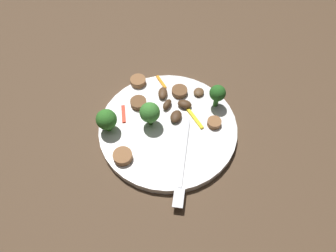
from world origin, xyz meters
The scene contains 19 objects.
ground_plane centered at (0.00, 0.00, 0.00)m, with size 1.40×1.40×0.00m, color #4C3826.
plate centered at (0.00, 0.00, 0.01)m, with size 0.27×0.27×0.02m, color white.
fork centered at (0.07, 0.06, 0.02)m, with size 0.18×0.06×0.00m.
broccoli_floret_0 centered at (-0.09, 0.07, 0.05)m, with size 0.03×0.03×0.05m.
broccoli_floret_1 centered at (0.01, -0.03, 0.05)m, with size 0.04×0.04×0.06m.
broccoli_floret_2 centered at (0.05, -0.10, 0.05)m, with size 0.04×0.04×0.05m.
sausage_slice_0 centered at (0.10, -0.05, 0.02)m, with size 0.04×0.04×0.01m, color brown.
sausage_slice_1 centered at (-0.08, -0.10, 0.02)m, with size 0.03×0.03×0.01m, color brown.
sausage_slice_2 centered at (-0.02, -0.08, 0.02)m, with size 0.03×0.03×0.01m, color brown.
sausage_slice_3 centered at (-0.04, 0.08, 0.02)m, with size 0.03×0.03×0.01m, color brown.
sausage_slice_4 centered at (-0.09, -0.01, 0.02)m, with size 0.03×0.03×0.01m, color brown.
mushroom_0 centered at (-0.02, 0.01, 0.02)m, with size 0.03×0.02×0.01m, color #422B19.
mushroom_1 centered at (-0.07, -0.04, 0.02)m, with size 0.03×0.02×0.01m, color #4C331E.
mushroom_2 centered at (-0.10, 0.03, 0.02)m, with size 0.02×0.02×0.01m, color brown.
mushroom_3 centered at (-0.04, -0.02, 0.02)m, with size 0.03×0.01×0.01m, color #422B19.
mushroom_4 centered at (-0.06, 0.01, 0.02)m, with size 0.03×0.02×0.01m, color #422B19.
pepper_strip_0 centered at (0.01, -0.09, 0.02)m, with size 0.04×0.01×0.00m, color red.
pepper_strip_1 centered at (-0.10, -0.06, 0.02)m, with size 0.04×0.01×0.00m, color orange.
pepper_strip_2 centered at (-0.04, 0.04, 0.02)m, with size 0.05×0.01×0.00m, color yellow.
Camera 1 is at (0.32, 0.14, 0.53)m, focal length 34.12 mm.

